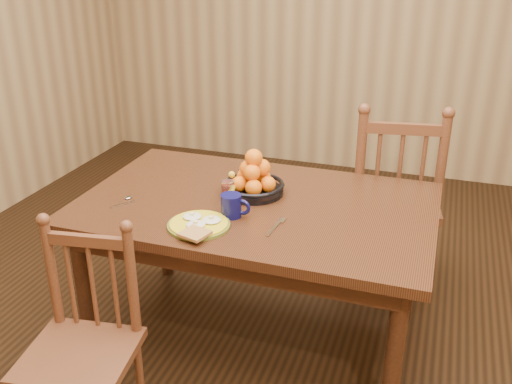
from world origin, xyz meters
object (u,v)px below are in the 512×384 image
(chair_far, at_px, (393,201))
(chair_near, at_px, (83,346))
(dining_table, at_px, (256,219))
(breakfast_plate, at_px, (199,224))
(fruit_bowl, at_px, (253,181))
(coffee_mug, at_px, (232,205))

(chair_far, relative_size, chair_near, 1.22)
(dining_table, bearing_deg, chair_far, 52.18)
(breakfast_plate, bearing_deg, chair_far, 55.67)
(dining_table, relative_size, chair_near, 1.81)
(fruit_bowl, bearing_deg, chair_far, 46.29)
(breakfast_plate, bearing_deg, dining_table, 64.90)
(chair_near, relative_size, breakfast_plate, 2.96)
(dining_table, height_order, fruit_bowl, fruit_bowl)
(dining_table, relative_size, fruit_bowl, 5.52)
(dining_table, height_order, breakfast_plate, breakfast_plate)
(chair_near, bearing_deg, fruit_bowl, 57.80)
(dining_table, height_order, chair_near, chair_near)
(dining_table, xyz_separation_m, chair_near, (-0.43, -0.79, -0.23))
(chair_near, height_order, breakfast_plate, chair_near)
(dining_table, distance_m, fruit_bowl, 0.18)
(chair_near, distance_m, coffee_mug, 0.82)
(chair_far, xyz_separation_m, chair_near, (-0.99, -1.51, -0.09))
(chair_far, bearing_deg, breakfast_plate, 46.17)
(chair_far, height_order, chair_near, chair_far)
(chair_far, bearing_deg, fruit_bowl, 36.80)
(dining_table, xyz_separation_m, breakfast_plate, (-0.15, -0.31, 0.10))
(coffee_mug, xyz_separation_m, fruit_bowl, (0.01, 0.26, 0.01))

